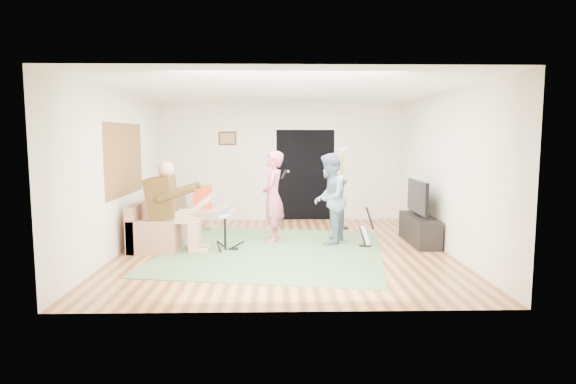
% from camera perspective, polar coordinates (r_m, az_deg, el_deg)
% --- Properties ---
extents(floor, '(6.00, 6.00, 0.00)m').
position_cam_1_polar(floor, '(8.40, -0.54, -6.79)').
color(floor, brown).
rests_on(floor, ground).
extents(walls, '(5.50, 6.00, 2.70)m').
position_cam_1_polar(walls, '(8.19, -0.55, 2.44)').
color(walls, beige).
rests_on(walls, floor).
extents(ceiling, '(6.00, 6.00, 0.00)m').
position_cam_1_polar(ceiling, '(8.21, -0.56, 11.88)').
color(ceiling, white).
rests_on(ceiling, walls).
extents(window_blinds, '(0.00, 2.05, 2.05)m').
position_cam_1_polar(window_blinds, '(8.78, -18.81, 3.67)').
color(window_blinds, brown).
rests_on(window_blinds, walls).
extents(doorway, '(2.10, 0.00, 2.10)m').
position_cam_1_polar(doorway, '(11.22, 2.05, 2.02)').
color(doorway, black).
rests_on(doorway, walls).
extents(picture_frame, '(0.42, 0.03, 0.32)m').
position_cam_1_polar(picture_frame, '(11.22, -7.20, 6.32)').
color(picture_frame, '#3F2314').
rests_on(picture_frame, walls).
extents(area_rug, '(4.17, 4.28, 0.02)m').
position_cam_1_polar(area_rug, '(8.24, -1.70, -7.00)').
color(area_rug, '#486A40').
rests_on(area_rug, floor).
extents(sofa, '(0.81, 1.96, 0.79)m').
position_cam_1_polar(sofa, '(9.18, -15.06, -4.18)').
color(sofa, '#9F6B4F').
rests_on(sofa, floor).
extents(drummer, '(0.99, 0.55, 1.53)m').
position_cam_1_polar(drummer, '(8.40, -13.27, -2.83)').
color(drummer, '#503816').
rests_on(drummer, sofa).
extents(drum_kit, '(0.38, 0.68, 0.70)m').
position_cam_1_polar(drum_kit, '(8.32, -7.46, -4.82)').
color(drum_kit, black).
rests_on(drum_kit, floor).
extents(singer, '(0.46, 0.65, 1.68)m').
position_cam_1_polar(singer, '(8.89, -1.80, -0.55)').
color(singer, '#D55C73').
rests_on(singer, floor).
extents(microphone, '(0.06, 0.06, 0.24)m').
position_cam_1_polar(microphone, '(8.85, -0.51, 2.11)').
color(microphone, black).
rests_on(microphone, singer).
extents(guitarist, '(0.85, 0.96, 1.65)m').
position_cam_1_polar(guitarist, '(8.71, 4.93, -0.82)').
color(guitarist, slate).
rests_on(guitarist, floor).
extents(guitar_held, '(0.25, 0.61, 0.26)m').
position_cam_1_polar(guitar_held, '(8.70, 6.26, 1.12)').
color(guitar_held, white).
rests_on(guitar_held, guitarist).
extents(guitar_spare, '(0.26, 0.23, 0.72)m').
position_cam_1_polar(guitar_spare, '(8.63, 9.15, -5.12)').
color(guitar_spare, black).
rests_on(guitar_spare, floor).
extents(torchiere_lamp, '(0.31, 0.31, 1.71)m').
position_cam_1_polar(torchiere_lamp, '(10.19, 6.42, 2.23)').
color(torchiere_lamp, black).
rests_on(torchiere_lamp, floor).
extents(dining_chair, '(0.47, 0.49, 0.93)m').
position_cam_1_polar(dining_chair, '(10.11, -9.94, -2.69)').
color(dining_chair, tan).
rests_on(dining_chair, floor).
extents(tv_cabinet, '(0.40, 1.40, 0.50)m').
position_cam_1_polar(tv_cabinet, '(9.16, 15.30, -4.30)').
color(tv_cabinet, black).
rests_on(tv_cabinet, floor).
extents(television, '(0.06, 1.11, 0.61)m').
position_cam_1_polar(television, '(9.06, 15.11, -0.57)').
color(television, black).
rests_on(television, tv_cabinet).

